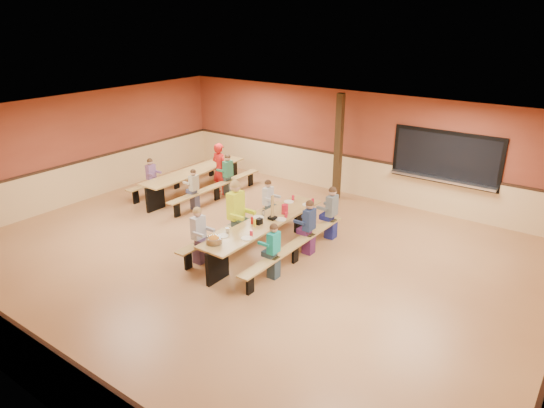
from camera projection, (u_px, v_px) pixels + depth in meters
The scene contains 23 objects.
ground at pixel (246, 257), 10.64m from camera, with size 12.00×12.00×0.00m, color #966139.
room_envelope at pixel (245, 228), 10.39m from camera, with size 12.04×10.04×3.02m.
kitchen_pass_through at pixel (445, 160), 12.41m from camera, with size 2.78×0.28×1.38m.
structural_post at pixel (338, 148), 13.52m from camera, with size 0.18×0.18×3.00m, color black.
cafeteria_table_main at pixel (264, 230), 10.67m from camera, with size 1.91×3.70×0.74m.
cafeteria_table_second at pixel (195, 177), 14.18m from camera, with size 1.91×3.70×0.74m.
seated_child_white_left at pixel (199, 236), 10.19m from camera, with size 0.39×0.32×1.25m, color silver, non-canonical shape.
seated_adult_yellow at pixel (236, 213), 11.06m from camera, with size 0.51×0.41×1.49m, color #E9FF23, non-canonical shape.
seated_child_grey_left at pixel (268, 203), 12.05m from camera, with size 0.35×0.29×1.18m, color silver, non-canonical shape.
seated_child_teal_right at pixel (274, 251), 9.61m from camera, with size 0.35×0.28×1.16m, color teal, non-canonical shape.
seated_child_navy_right at pixel (309, 228), 10.59m from camera, with size 0.38×0.31×1.24m, color navy, non-canonical shape.
seated_child_char_right at pixel (332, 213), 11.33m from camera, with size 0.39×0.32×1.26m, color #585F62, non-canonical shape.
seated_child_purple_sec at pixel (151, 178), 13.90m from camera, with size 0.34×0.28×1.15m, color #784E7C, non-canonical shape.
seated_child_green_sec at pixel (228, 175), 14.08m from camera, with size 0.37×0.31×1.22m, color #317C57, non-canonical shape.
seated_child_tan_sec at pixel (194, 190), 13.05m from camera, with size 0.33×0.27×1.12m, color #B0AA8E, non-canonical shape.
standing_woman at pixel (220, 169), 14.14m from camera, with size 0.56×0.37×1.53m, color red.
punch_pitcher at pixel (285, 209), 10.97m from camera, with size 0.16×0.16×0.22m, color red.
chip_bowl at pixel (214, 240), 9.57m from camera, with size 0.32×0.32×0.15m, color orange, non-canonical shape.
napkin_dispenser at pixel (259, 221), 10.44m from camera, with size 0.10×0.14×0.13m, color black.
condiment_mustard at pixel (255, 223), 10.30m from camera, with size 0.06×0.06×0.17m, color yellow.
condiment_ketchup at pixel (252, 220), 10.45m from camera, with size 0.06×0.06×0.17m, color #B2140F.
table_paddle at pixel (272, 213), 10.67m from camera, with size 0.16×0.16×0.56m.
place_settings at pixel (264, 219), 10.58m from camera, with size 0.65×3.30×0.11m, color beige, non-canonical shape.
Camera 1 is at (6.05, -7.33, 4.97)m, focal length 32.00 mm.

